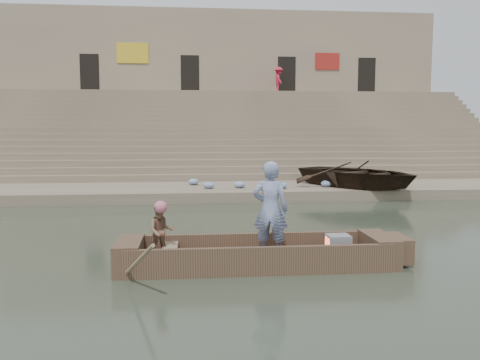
{
  "coord_description": "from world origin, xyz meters",
  "views": [
    {
      "loc": [
        -1.99,
        -12.18,
        2.82
      ],
      "look_at": [
        -0.68,
        1.07,
        1.4
      ],
      "focal_mm": 37.17,
      "sensor_mm": 36.0,
      "label": 1
    }
  ],
  "objects": [
    {
      "name": "rowboat_trim",
      "position": [
        -0.47,
        -2.43,
        0.31
      ],
      "size": [
        6.04,
        2.63,
        1.76
      ],
      "color": "brown",
      "rests_on": "ground"
    },
    {
      "name": "building_wall",
      "position": [
        0.0,
        26.5,
        5.6
      ],
      "size": [
        32.0,
        5.07,
        11.2
      ],
      "color": "gray",
      "rests_on": "ground"
    },
    {
      "name": "ghat_steps",
      "position": [
        0.0,
        17.19,
        1.8
      ],
      "size": [
        32.0,
        11.0,
        5.2
      ],
      "color": "gray",
      "rests_on": "ground"
    },
    {
      "name": "rowing_man",
      "position": [
        -2.6,
        -2.39,
        0.76
      ],
      "size": [
        0.59,
        0.5,
        1.09
      ],
      "primitive_type": "imported",
      "rotation": [
        0.0,
        0.0,
        0.18
      ],
      "color": "#256F4A",
      "rests_on": "main_rowboat"
    },
    {
      "name": "main_rowboat",
      "position": [
        -0.68,
        -2.43,
        0.11
      ],
      "size": [
        5.0,
        1.3,
        0.22
      ],
      "primitive_type": "cube",
      "color": "brown",
      "rests_on": "ground"
    },
    {
      "name": "standing_man",
      "position": [
        -0.42,
        -2.52,
        1.19
      ],
      "size": [
        0.81,
        0.65,
        1.94
      ],
      "primitive_type": "imported",
      "rotation": [
        0.0,
        0.0,
        2.84
      ],
      "color": "navy",
      "rests_on": "main_rowboat"
    },
    {
      "name": "ground",
      "position": [
        0.0,
        0.0,
        0.0
      ],
      "size": [
        120.0,
        120.0,
        0.0
      ],
      "primitive_type": "plane",
      "color": "#2D3629",
      "rests_on": "ground"
    },
    {
      "name": "lower_landing",
      "position": [
        0.0,
        8.0,
        0.2
      ],
      "size": [
        32.0,
        4.0,
        0.4
      ],
      "primitive_type": "cube",
      "color": "gray",
      "rests_on": "ground"
    },
    {
      "name": "pedestrian",
      "position": [
        4.19,
        22.69,
        6.11
      ],
      "size": [
        0.72,
        1.2,
        1.81
      ],
      "primitive_type": "imported",
      "rotation": [
        0.0,
        0.0,
        1.61
      ],
      "color": "#B91F38",
      "rests_on": "upper_landing"
    },
    {
      "name": "television",
      "position": [
        1.0,
        -2.43,
        0.42
      ],
      "size": [
        0.46,
        0.42,
        0.4
      ],
      "color": "gray",
      "rests_on": "main_rowboat"
    },
    {
      "name": "mid_landing",
      "position": [
        0.0,
        15.5,
        1.4
      ],
      "size": [
        32.0,
        3.0,
        2.8
      ],
      "primitive_type": "cube",
      "color": "gray",
      "rests_on": "ground"
    },
    {
      "name": "upper_landing",
      "position": [
        0.0,
        22.5,
        2.6
      ],
      "size": [
        32.0,
        3.0,
        5.2
      ],
      "primitive_type": "cube",
      "color": "gray",
      "rests_on": "ground"
    },
    {
      "name": "beached_rowboat",
      "position": [
        4.72,
        7.25,
        0.93
      ],
      "size": [
        6.01,
        6.31,
        1.06
      ],
      "primitive_type": "imported",
      "rotation": [
        0.0,
        0.0,
        0.64
      ],
      "color": "#2D2116",
      "rests_on": "lower_landing"
    },
    {
      "name": "cloth_bundles",
      "position": [
        0.36,
        7.59,
        0.53
      ],
      "size": [
        5.82,
        2.05,
        0.26
      ],
      "color": "#3F5999",
      "rests_on": "lower_landing"
    }
  ]
}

